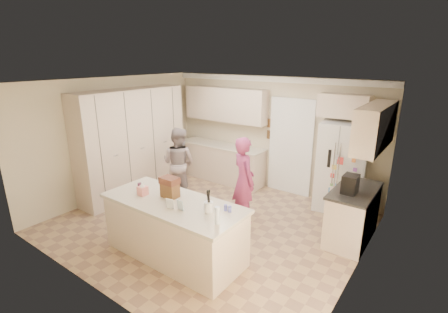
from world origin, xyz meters
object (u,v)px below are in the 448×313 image
Objects in this scene: utensil_crock at (209,207)px; refrigerator at (341,167)px; teen_boy at (179,163)px; teen_girl at (244,180)px; island_base at (174,230)px; tissue_box at (143,191)px; coffee_maker at (350,184)px; dollhouse_body at (170,190)px.

refrigerator is at bearing 73.91° from utensil_crock.
teen_girl reaches higher than teen_boy.
utensil_crock is (0.65, 0.05, 0.56)m from island_base.
tissue_box is (-0.55, -0.10, 0.56)m from island_base.
teen_girl is (-1.79, -0.33, -0.25)m from coffee_maker.
island_base is 0.79m from tissue_box.
tissue_box is at bearing -142.43° from coffee_maker.
tissue_box is (-2.60, -2.00, -0.07)m from coffee_maker.
dollhouse_body is at bearing 26.57° from tissue_box.
teen_boy is at bearing 131.40° from island_base.
teen_girl reaches higher than coffee_maker.
teen_boy is at bearing -176.41° from coffee_maker.
teen_boy is (-3.53, -0.22, -0.28)m from coffee_maker.
island_base is 15.71× the size of tissue_box.
island_base is 8.46× the size of dollhouse_body.
island_base is (-1.55, -3.16, -0.46)m from refrigerator.
teen_boy is 0.96× the size of teen_girl.
tissue_box is at bearing -169.70° from island_base.
coffee_maker is 0.18× the size of teen_girl.
coffee_maker is 2.00× the size of utensil_crock.
dollhouse_body reaches higher than utensil_crock.
teen_girl is at bearing 74.48° from dollhouse_body.
coffee_maker is at bearing -76.93° from refrigerator.
teen_girl is at bearing 64.20° from tissue_box.
refrigerator is 6.92× the size of dollhouse_body.
refrigerator is at bearing 63.90° from island_base.
island_base is at bearing 112.36° from teen_girl.
coffee_maker is 2.87m from island_base.
teen_girl is (0.26, 1.57, 0.38)m from island_base.
refrigerator is 3.87m from tissue_box.
refrigerator reaches higher than teen_girl.
teen_boy is (-3.03, -1.48, -0.11)m from refrigerator.
coffee_maker is at bearing 37.57° from tissue_box.
refrigerator is at bearing 57.23° from tissue_box.
island_base is at bearing -137.17° from coffee_maker.
teen_girl reaches higher than tissue_box.
dollhouse_body is (0.40, 0.20, 0.04)m from tissue_box.
tissue_box reaches higher than island_base.
coffee_maker is 0.19× the size of teen_boy.
refrigerator is 1.37m from coffee_maker.
island_base is at bearing -124.84° from refrigerator.
utensil_crock is at bearing -127.12° from coffee_maker.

